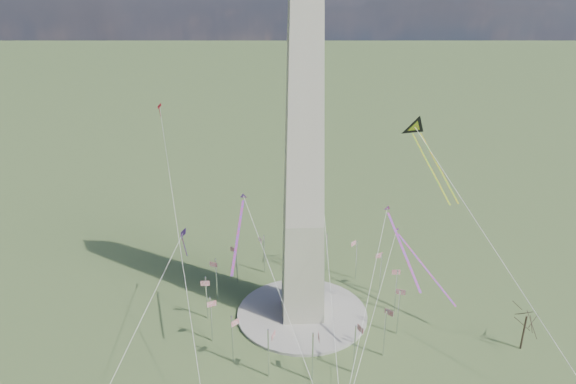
{
  "coord_description": "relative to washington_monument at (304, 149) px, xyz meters",
  "views": [
    {
      "loc": [
        -11.53,
        -120.23,
        83.0
      ],
      "look_at": [
        -3.93,
        0.0,
        36.66
      ],
      "focal_mm": 32.0,
      "sensor_mm": 36.0,
      "label": 1
    }
  ],
  "objects": [
    {
      "name": "ground",
      "position": [
        0.0,
        0.0,
        -47.95
      ],
      "size": [
        2000.0,
        2000.0,
        0.0
      ],
      "primitive_type": "plane",
      "color": "#425B2D",
      "rests_on": "ground"
    },
    {
      "name": "plaza",
      "position": [
        0.0,
        0.0,
        -47.55
      ],
      "size": [
        36.0,
        36.0,
        0.8
      ],
      "primitive_type": "cylinder",
      "color": "#A49F96",
      "rests_on": "ground"
    },
    {
      "name": "washington_monument",
      "position": [
        0.0,
        0.0,
        0.0
      ],
      "size": [
        15.56,
        15.56,
        100.0
      ],
      "color": "beige",
      "rests_on": "plaza"
    },
    {
      "name": "flagpole_ring",
      "position": [
        -0.0,
        -0.0,
        -40.68
      ],
      "size": [
        54.4,
        54.4,
        13.0
      ],
      "color": "white",
      "rests_on": "ground"
    },
    {
      "name": "tree_near",
      "position": [
        53.55,
        -17.96,
        -37.74
      ],
      "size": [
        8.19,
        8.19,
        14.33
      ],
      "color": "#403327",
      "rests_on": "ground"
    },
    {
      "name": "kite_delta_black",
      "position": [
        30.39,
        8.12,
        1.78
      ],
      "size": [
        11.0,
        22.1,
        18.0
      ],
      "rotation": [
        0.0,
        0.0,
        3.42
      ],
      "color": "black",
      "rests_on": "ground"
    },
    {
      "name": "kite_diamond_purple",
      "position": [
        -31.93,
        6.62,
        -25.99
      ],
      "size": [
        1.76,
        2.91,
        8.91
      ],
      "rotation": [
        0.0,
        0.0,
        2.9
      ],
      "color": "#3A1663",
      "rests_on": "ground"
    },
    {
      "name": "kite_streamer_left",
      "position": [
        21.63,
        -12.3,
        -18.81
      ],
      "size": [
        5.01,
        19.51,
        13.51
      ],
      "rotation": [
        0.0,
        0.0,
        3.34
      ],
      "color": "#FF282D",
      "rests_on": "ground"
    },
    {
      "name": "kite_streamer_mid",
      "position": [
        -16.03,
        -10.18,
        -15.25
      ],
      "size": [
        3.84,
        18.4,
        12.67
      ],
      "rotation": [
        0.0,
        0.0,
        2.99
      ],
      "color": "#FF282D",
      "rests_on": "ground"
    },
    {
      "name": "kite_streamer_right",
      "position": [
        31.4,
        1.8,
        -31.59
      ],
      "size": [
        13.33,
        18.92,
        15.06
      ],
      "rotation": [
        0.0,
        0.0,
        3.73
      ],
      "color": "#FF282D",
      "rests_on": "ground"
    },
    {
      "name": "kite_small_red",
      "position": [
        -41.77,
        41.93,
        2.06
      ],
      "size": [
        1.56,
        1.58,
        4.53
      ],
      "rotation": [
        0.0,
        0.0,
        3.08
      ],
      "color": "red",
      "rests_on": "ground"
    },
    {
      "name": "kite_small_white",
      "position": [
        7.35,
        51.68,
        11.51
      ],
      "size": [
        1.35,
        1.51,
        4.14
      ],
      "rotation": [
        0.0,
        0.0,
        3.03
      ],
      "color": "white",
      "rests_on": "ground"
    }
  ]
}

